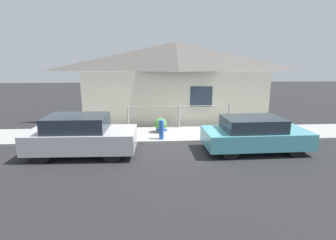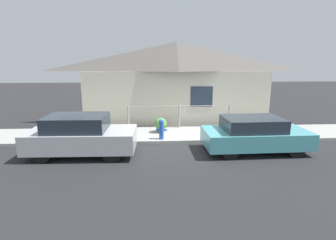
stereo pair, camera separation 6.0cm
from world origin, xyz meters
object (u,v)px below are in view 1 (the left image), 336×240
Objects in this scene: car_left at (81,136)px; fire_hydrant at (161,129)px; car_right at (255,134)px; potted_plant_near_hydrant at (161,124)px.

fire_hydrant is at bearing 27.12° from car_left.
car_right is at bearing 1.44° from car_left.
car_right is 3.57m from fire_hydrant.
car_right is 4.07m from potted_plant_near_hydrant.
car_right reaches higher than potted_plant_near_hydrant.
potted_plant_near_hydrant is at bearing 143.03° from car_right.
fire_hydrant is 1.03m from potted_plant_near_hydrant.
car_right is 4.48× the size of fire_hydrant.
car_left is 3.70m from potted_plant_near_hydrant.
potted_plant_near_hydrant is (2.83, 2.38, -0.23)m from car_left.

